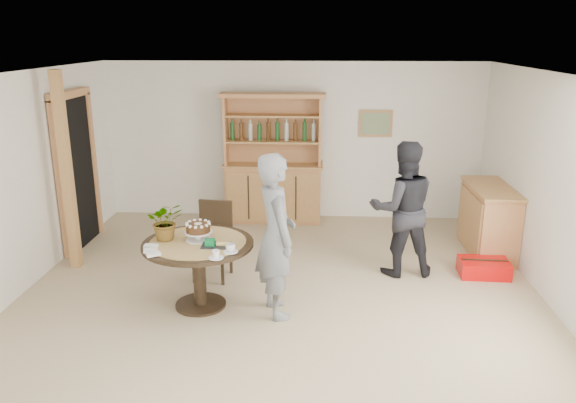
# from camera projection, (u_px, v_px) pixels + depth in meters

# --- Properties ---
(ground) EXTENTS (7.00, 7.00, 0.00)m
(ground) POSITION_uv_depth(u_px,v_px,m) (277.00, 316.00, 6.00)
(ground) COLOR tan
(ground) RESTS_ON ground
(room_shell) EXTENTS (6.04, 7.04, 2.52)m
(room_shell) POSITION_uv_depth(u_px,v_px,m) (276.00, 157.00, 5.51)
(room_shell) COLOR white
(room_shell) RESTS_ON ground
(doorway) EXTENTS (0.13, 1.10, 2.18)m
(doorway) POSITION_uv_depth(u_px,v_px,m) (76.00, 169.00, 7.76)
(doorway) COLOR black
(doorway) RESTS_ON ground
(pine_post) EXTENTS (0.12, 0.12, 2.50)m
(pine_post) POSITION_uv_depth(u_px,v_px,m) (67.00, 173.00, 6.94)
(pine_post) COLOR tan
(pine_post) RESTS_ON ground
(hutch) EXTENTS (1.62, 0.54, 2.04)m
(hutch) POSITION_uv_depth(u_px,v_px,m) (273.00, 179.00, 8.92)
(hutch) COLOR tan
(hutch) RESTS_ON ground
(sideboard) EXTENTS (0.54, 1.26, 0.94)m
(sideboard) POSITION_uv_depth(u_px,v_px,m) (489.00, 220.00, 7.63)
(sideboard) COLOR tan
(sideboard) RESTS_ON ground
(dining_table) EXTENTS (1.20, 1.20, 0.76)m
(dining_table) POSITION_uv_depth(u_px,v_px,m) (198.00, 255.00, 6.06)
(dining_table) COLOR black
(dining_table) RESTS_ON ground
(dining_chair) EXTENTS (0.47, 0.47, 0.95)m
(dining_chair) POSITION_uv_depth(u_px,v_px,m) (214.00, 235.00, 6.88)
(dining_chair) COLOR black
(dining_chair) RESTS_ON ground
(birthday_cake) EXTENTS (0.30, 0.30, 0.20)m
(birthday_cake) POSITION_uv_depth(u_px,v_px,m) (198.00, 229.00, 6.03)
(birthday_cake) COLOR white
(birthday_cake) RESTS_ON dining_table
(flower_vase) EXTENTS (0.47, 0.44, 0.42)m
(flower_vase) POSITION_uv_depth(u_px,v_px,m) (166.00, 221.00, 6.03)
(flower_vase) COLOR #3F7233
(flower_vase) RESTS_ON dining_table
(gift_tray) EXTENTS (0.30, 0.20, 0.08)m
(gift_tray) POSITION_uv_depth(u_px,v_px,m) (215.00, 244.00, 5.88)
(gift_tray) COLOR black
(gift_tray) RESTS_ON dining_table
(coffee_cup_a) EXTENTS (0.15, 0.15, 0.09)m
(coffee_cup_a) POSITION_uv_depth(u_px,v_px,m) (231.00, 248.00, 5.72)
(coffee_cup_a) COLOR white
(coffee_cup_a) RESTS_ON dining_table
(coffee_cup_b) EXTENTS (0.15, 0.15, 0.08)m
(coffee_cup_b) POSITION_uv_depth(u_px,v_px,m) (216.00, 255.00, 5.56)
(coffee_cup_b) COLOR white
(coffee_cup_b) RESTS_ON dining_table
(napkins) EXTENTS (0.24, 0.33, 0.03)m
(napkins) POSITION_uv_depth(u_px,v_px,m) (152.00, 250.00, 5.74)
(napkins) COLOR white
(napkins) RESTS_ON dining_table
(teen_boy) EXTENTS (0.62, 0.75, 1.76)m
(teen_boy) POSITION_uv_depth(u_px,v_px,m) (276.00, 236.00, 5.84)
(teen_boy) COLOR slate
(teen_boy) RESTS_ON ground
(adult_person) EXTENTS (0.89, 0.73, 1.69)m
(adult_person) POSITION_uv_depth(u_px,v_px,m) (403.00, 209.00, 6.87)
(adult_person) COLOR black
(adult_person) RESTS_ON ground
(red_suitcase) EXTENTS (0.61, 0.42, 0.21)m
(red_suitcase) POSITION_uv_depth(u_px,v_px,m) (484.00, 268.00, 6.99)
(red_suitcase) COLOR red
(red_suitcase) RESTS_ON ground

